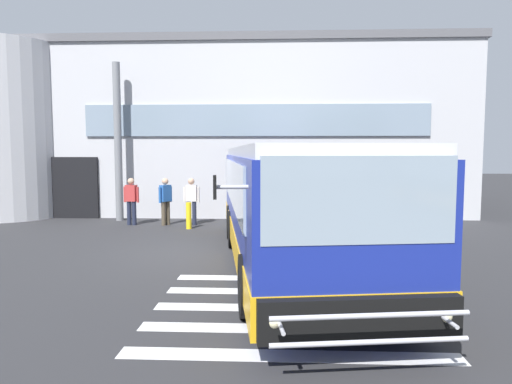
# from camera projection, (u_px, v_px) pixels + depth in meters

# --- Properties ---
(ground_plane) EXTENTS (80.00, 90.00, 0.02)m
(ground_plane) POSITION_uv_depth(u_px,v_px,m) (206.00, 253.00, 11.91)
(ground_plane) COLOR #2B2B2D
(ground_plane) RESTS_ON ground
(bay_paint_stripes) EXTENTS (4.40, 3.96, 0.01)m
(bay_paint_stripes) POSITION_uv_depth(u_px,v_px,m) (287.00, 308.00, 7.64)
(bay_paint_stripes) COLOR silver
(bay_paint_stripes) RESTS_ON ground
(terminal_building) EXTENTS (20.92, 13.80, 7.10)m
(terminal_building) POSITION_uv_depth(u_px,v_px,m) (227.00, 133.00, 23.16)
(terminal_building) COLOR #B7B7BC
(terminal_building) RESTS_ON ground
(entry_support_column) EXTENTS (0.28, 0.28, 5.91)m
(entry_support_column) POSITION_uv_depth(u_px,v_px,m) (118.00, 142.00, 17.22)
(entry_support_column) COLOR slate
(entry_support_column) RESTS_ON ground
(bus_main_foreground) EXTENTS (3.99, 11.08, 2.70)m
(bus_main_foreground) POSITION_uv_depth(u_px,v_px,m) (289.00, 207.00, 10.55)
(bus_main_foreground) COLOR navy
(bus_main_foreground) RESTS_ON ground
(passenger_near_column) EXTENTS (0.58, 0.42, 1.68)m
(passenger_near_column) POSITION_uv_depth(u_px,v_px,m) (132.00, 198.00, 16.33)
(passenger_near_column) COLOR #1E2338
(passenger_near_column) RESTS_ON ground
(passenger_by_doorway) EXTENTS (0.40, 0.50, 1.68)m
(passenger_by_doorway) POSITION_uv_depth(u_px,v_px,m) (165.00, 199.00, 16.27)
(passenger_by_doorway) COLOR #4C4233
(passenger_by_doorway) RESTS_ON ground
(passenger_at_curb_edge) EXTENTS (0.59, 0.23, 1.68)m
(passenger_at_curb_edge) POSITION_uv_depth(u_px,v_px,m) (191.00, 199.00, 16.31)
(passenger_at_curb_edge) COLOR #1E2338
(passenger_at_curb_edge) RESTS_ON ground
(safety_bollard_yellow) EXTENTS (0.18, 0.18, 0.90)m
(safety_bollard_yellow) POSITION_uv_depth(u_px,v_px,m) (189.00, 216.00, 15.50)
(safety_bollard_yellow) COLOR yellow
(safety_bollard_yellow) RESTS_ON ground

